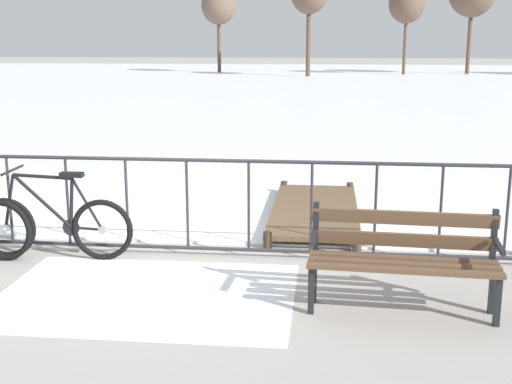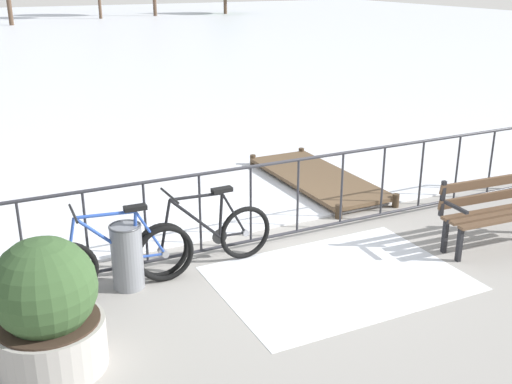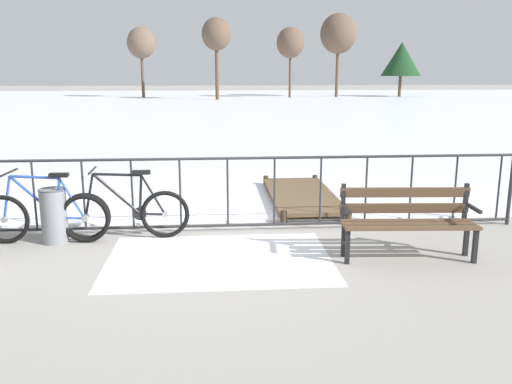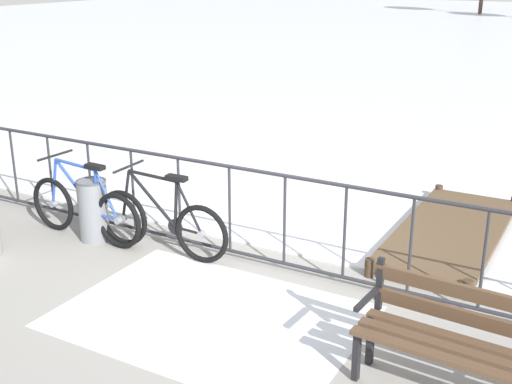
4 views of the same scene
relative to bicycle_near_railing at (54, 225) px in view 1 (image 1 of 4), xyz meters
The scene contains 9 objects.
ground_plane 1.15m from the bicycle_near_railing, 14.78° to the left, with size 160.00×160.00×0.00m, color #9E9991.
frozen_pond 28.70m from the bicycle_near_railing, 87.90° to the left, with size 80.00×56.00×0.03m, color white.
snow_patch 1.59m from the bicycle_near_railing, 36.57° to the right, with size 2.71×1.92×0.01m, color white.
railing_fence 1.11m from the bicycle_near_railing, 14.78° to the left, with size 9.06×0.06×1.07m.
bicycle_near_railing is the anchor object (origin of this frame).
park_bench 3.67m from the bicycle_near_railing, 15.79° to the right, with size 1.63×0.58×0.89m.
wooden_dock 3.35m from the bicycle_near_railing, 35.56° to the left, with size 1.10×2.84×0.20m.
tree_west_mid 40.92m from the bicycle_near_railing, 96.74° to the left, with size 2.38×2.38×5.88m.
tree_east_mid 40.11m from the bicycle_near_railing, 78.78° to the left, with size 2.33×2.33×5.85m.
Camera 1 is at (1.81, -6.84, 2.29)m, focal length 47.00 mm.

